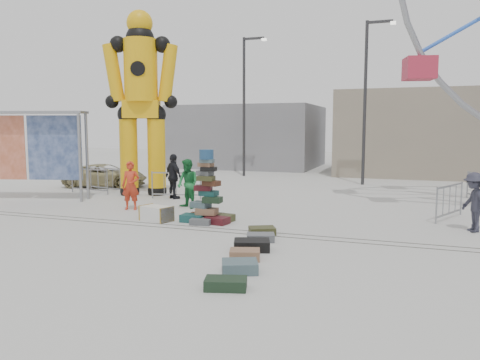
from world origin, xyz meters
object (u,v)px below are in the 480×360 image
(barricade_dummy_c, at_px, (176,185))
(lamp_post_right, at_px, (367,94))
(pedestrian_black, at_px, (174,176))
(parked_suv, at_px, (105,175))
(barricade_dummy_b, at_px, (105,179))
(pedestrian_grey, at_px, (474,202))
(lamp_post_left, at_px, (245,99))
(barricade_wheel_front, at_px, (449,202))
(pedestrian_red, at_px, (131,186))
(steamer_trunk, at_px, (156,214))
(banner_scaffold, at_px, (26,134))
(pedestrian_green, at_px, (188,184))
(suitcase_tower, at_px, (207,202))
(barricade_dummy_a, at_px, (89,181))
(crash_test_dummy, at_px, (141,96))

(barricade_dummy_c, bearing_deg, lamp_post_right, 37.24)
(pedestrian_black, xyz_separation_m, parked_suv, (-4.91, 2.34, -0.35))
(lamp_post_right, xyz_separation_m, barricade_dummy_b, (-10.67, -6.57, -3.93))
(lamp_post_right, distance_m, pedestrian_grey, 11.29)
(lamp_post_left, bearing_deg, barricade_wheel_front, -45.24)
(barricade_dummy_b, height_order, pedestrian_red, pedestrian_red)
(steamer_trunk, xyz_separation_m, barricade_dummy_b, (-5.43, 5.03, 0.32))
(banner_scaffold, distance_m, pedestrian_red, 5.43)
(barricade_wheel_front, relative_size, pedestrian_green, 1.15)
(banner_scaffold, relative_size, pedestrian_red, 2.87)
(barricade_wheel_front, bearing_deg, steamer_trunk, 136.28)
(suitcase_tower, relative_size, pedestrian_grey, 1.34)
(banner_scaffold, xyz_separation_m, barricade_dummy_b, (1.48, 2.96, -2.06))
(barricade_dummy_b, relative_size, barricade_wheel_front, 1.00)
(pedestrian_black, bearing_deg, barricade_dummy_c, -155.86)
(pedestrian_grey, xyz_separation_m, parked_suv, (-15.43, 4.95, -0.27))
(lamp_post_left, relative_size, banner_scaffold, 1.65)
(barricade_dummy_a, bearing_deg, lamp_post_left, 72.68)
(pedestrian_green, xyz_separation_m, parked_suv, (-6.42, 4.15, -0.32))
(crash_test_dummy, relative_size, steamer_trunk, 8.14)
(crash_test_dummy, bearing_deg, pedestrian_red, -87.26)
(banner_scaffold, height_order, barricade_wheel_front, banner_scaffold)
(lamp_post_right, relative_size, barricade_dummy_b, 4.00)
(lamp_post_right, relative_size, pedestrian_black, 4.44)
(suitcase_tower, xyz_separation_m, pedestrian_grey, (7.41, 1.19, 0.21))
(banner_scaffold, bearing_deg, crash_test_dummy, 21.53)
(banner_scaffold, xyz_separation_m, pedestrian_grey, (15.85, -0.50, -1.79))
(lamp_post_right, relative_size, barricade_dummy_c, 4.00)
(lamp_post_right, bearing_deg, pedestrian_green, -119.99)
(lamp_post_left, bearing_deg, lamp_post_right, -15.95)
(pedestrian_black, distance_m, parked_suv, 5.45)
(crash_test_dummy, distance_m, barricade_dummy_a, 4.36)
(crash_test_dummy, xyz_separation_m, barricade_dummy_c, (1.86, -0.58, -3.59))
(barricade_dummy_a, relative_size, barricade_wheel_front, 1.00)
(banner_scaffold, bearing_deg, suitcase_tower, -26.62)
(barricade_dummy_a, xyz_separation_m, barricade_dummy_b, (0.33, 0.67, 0.00))
(lamp_post_right, bearing_deg, pedestrian_black, -132.65)
(barricade_dummy_b, bearing_deg, lamp_post_left, 82.04)
(barricade_wheel_front, distance_m, pedestrian_red, 10.46)
(barricade_dummy_c, bearing_deg, lamp_post_left, 81.11)
(lamp_post_right, distance_m, parked_suv, 13.38)
(suitcase_tower, height_order, barricade_dummy_a, suitcase_tower)
(pedestrian_red, relative_size, pedestrian_grey, 1.03)
(suitcase_tower, distance_m, banner_scaffold, 8.83)
(steamer_trunk, xyz_separation_m, pedestrian_red, (-1.82, 1.45, 0.62))
(steamer_trunk, bearing_deg, suitcase_tower, 31.35)
(banner_scaffold, distance_m, barricade_wheel_front, 15.57)
(barricade_dummy_c, xyz_separation_m, pedestrian_black, (-0.12, 0.01, 0.35))
(barricade_dummy_b, distance_m, pedestrian_red, 5.09)
(lamp_post_left, xyz_separation_m, suitcase_tower, (3.28, -13.22, -3.87))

